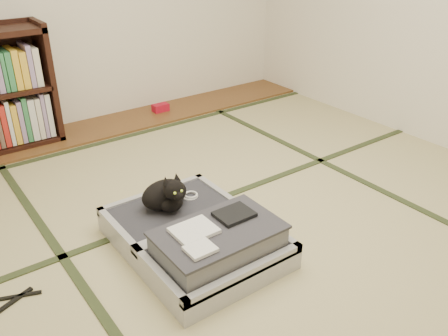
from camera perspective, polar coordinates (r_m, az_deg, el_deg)
floor at (r=2.84m, az=3.38°, el=-7.39°), size 4.50×4.50×0.00m
wood_strip at (r=4.38m, az=-13.43°, el=5.03°), size 4.00×0.50×0.02m
red_item at (r=4.59m, az=-7.64°, el=7.21°), size 0.15×0.09×0.07m
tatami_borders at (r=3.17m, az=-2.27°, el=-3.23°), size 4.00×4.50×0.01m
suitcase at (r=2.60m, az=-3.15°, el=-8.31°), size 0.72×0.96×0.28m
cat at (r=2.74m, az=-6.91°, el=-3.21°), size 0.32×0.32×0.26m
cable_coil at (r=2.88m, az=-4.08°, el=-3.32°), size 0.10×0.10×0.02m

